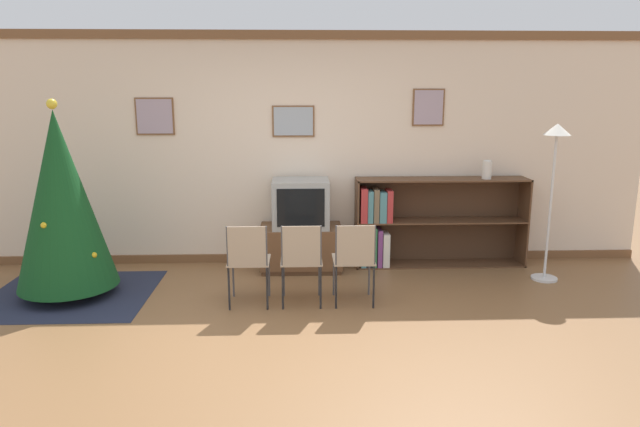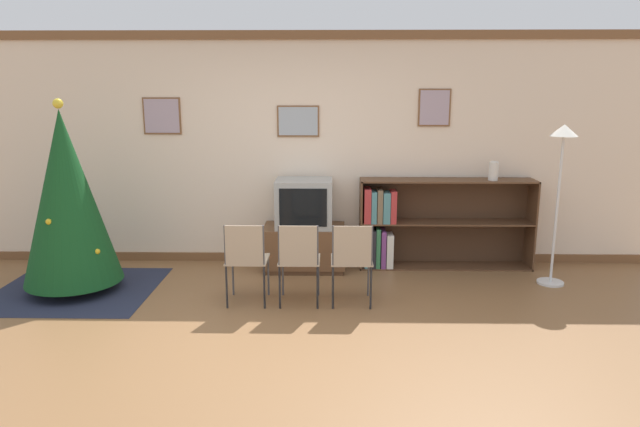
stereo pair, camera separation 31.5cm
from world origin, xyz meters
The scene contains 12 objects.
ground_plane centered at (0.00, 0.00, 0.00)m, with size 24.00×24.00×0.00m, color brown.
wall_back centered at (0.00, 2.27, 1.35)m, with size 8.40×0.11×2.70m.
area_rug centered at (-2.26, 1.16, 0.00)m, with size 1.63×1.48×0.01m.
christmas_tree centered at (-2.26, 1.16, 0.98)m, with size 0.97×0.97×1.96m.
tv_console centered at (0.10, 1.93, 0.26)m, with size 0.93×0.55×0.51m.
television centered at (0.10, 1.93, 0.78)m, with size 0.64×0.50×0.55m.
folding_chair_left centered at (-0.41, 0.79, 0.47)m, with size 0.40×0.40×0.82m.
folding_chair_center centered at (0.10, 0.79, 0.47)m, with size 0.40×0.40×0.82m.
folding_chair_right centered at (0.60, 0.79, 0.47)m, with size 0.40×0.40×0.82m.
bookshelf centered at (1.38, 2.04, 0.50)m, with size 2.00×0.36×1.04m.
vase centered at (2.24, 1.98, 1.15)m, with size 0.11×0.11×0.22m.
standing_lamp centered at (2.78, 1.46, 1.31)m, with size 0.28×0.28×1.71m.
Camera 1 is at (0.08, -4.44, 2.08)m, focal length 32.00 mm.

